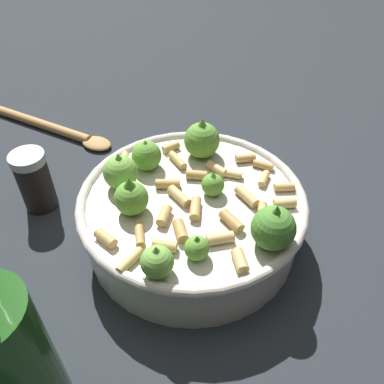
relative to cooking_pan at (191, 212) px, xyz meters
name	(u,v)px	position (x,y,z in m)	size (l,w,h in m)	color
ground_plane	(192,236)	(0.00, 0.00, -0.04)	(2.40, 2.40, 0.00)	#23282D
cooking_pan	(191,212)	(0.00, 0.00, 0.00)	(0.27, 0.27, 0.13)	beige
pepper_shaker	(35,181)	(0.21, 0.06, 0.00)	(0.05, 0.05, 0.09)	black
olive_oil_bottle	(11,367)	(0.00, 0.25, 0.05)	(0.07, 0.07, 0.22)	#1E4C19
wooden_spoon	(57,130)	(0.33, -0.08, -0.04)	(0.25, 0.05, 0.02)	#B2844C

